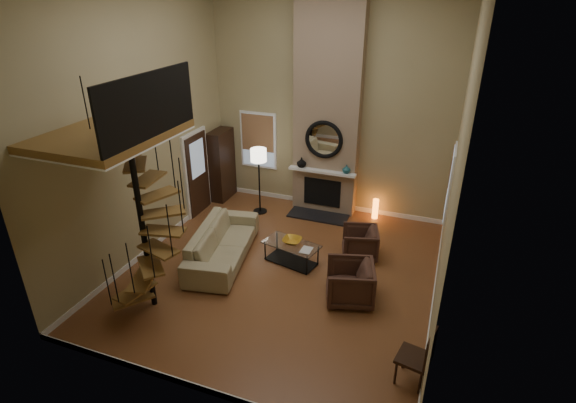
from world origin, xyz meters
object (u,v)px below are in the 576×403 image
at_px(armchair_far, 354,283).
at_px(armchair_near, 363,243).
at_px(accent_lamp, 375,209).
at_px(side_chair, 420,356).
at_px(coffee_table, 291,251).
at_px(floor_lamp, 259,160).
at_px(sofa, 222,243).
at_px(hutch, 222,165).

bearing_deg(armchair_far, armchair_near, 169.66).
relative_size(accent_lamp, side_chair, 0.53).
height_order(armchair_far, coffee_table, armchair_far).
relative_size(floor_lamp, side_chair, 1.75).
distance_m(accent_lamp, side_chair, 5.24).
distance_m(sofa, armchair_far, 2.95).
bearing_deg(side_chair, armchair_far, 129.35).
xyz_separation_m(armchair_far, coffee_table, (-1.51, 0.75, -0.07)).
distance_m(floor_lamp, side_chair, 6.21).
distance_m(hutch, side_chair, 7.45).
bearing_deg(coffee_table, sofa, -165.17).
bearing_deg(accent_lamp, armchair_far, -85.98).
relative_size(armchair_near, armchair_far, 0.86).
bearing_deg(armchair_far, coffee_table, -132.37).
bearing_deg(side_chair, coffee_table, 140.19).
relative_size(floor_lamp, accent_lamp, 3.29).
relative_size(hutch, accent_lamp, 3.64).
relative_size(armchair_far, side_chair, 0.88).
height_order(sofa, armchair_far, sofa).
bearing_deg(sofa, armchair_near, -79.15).
height_order(coffee_table, side_chair, side_chair).
xyz_separation_m(sofa, armchair_near, (2.78, 1.10, -0.04)).
distance_m(armchair_far, floor_lamp, 4.22).
height_order(accent_lamp, side_chair, side_chair).
xyz_separation_m(coffee_table, side_chair, (2.83, -2.36, 0.24)).
distance_m(hutch, coffee_table, 3.81).
height_order(hutch, armchair_near, hutch).
relative_size(hutch, armchair_near, 2.56).
relative_size(sofa, floor_lamp, 1.46).
bearing_deg(floor_lamp, side_chair, -44.29).
distance_m(sofa, coffee_table, 1.47).
distance_m(armchair_near, armchair_far, 1.48).
bearing_deg(armchair_near, floor_lamp, -127.75).
xyz_separation_m(hutch, side_chair, (5.71, -4.76, -0.42)).
bearing_deg(side_chair, accent_lamp, 107.36).
relative_size(hutch, side_chair, 1.94).
bearing_deg(floor_lamp, armchair_near, -22.44).
bearing_deg(sofa, armchair_far, -107.96).
distance_m(armchair_near, side_chair, 3.42).
bearing_deg(floor_lamp, accent_lamp, 13.84).
bearing_deg(floor_lamp, armchair_far, -41.04).
bearing_deg(armchair_near, armchair_far, -9.58).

